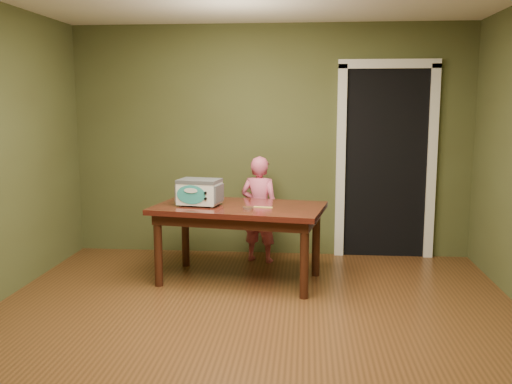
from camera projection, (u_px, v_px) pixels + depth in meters
The scene contains 8 objects.
floor at pixel (247, 340), 4.20m from camera, with size 5.00×5.00×0.00m, color brown.
room_shell at pixel (247, 106), 3.93m from camera, with size 4.52×5.02×2.61m.
doorway at pixel (382, 161), 6.66m from camera, with size 1.10×0.66×2.25m.
dining_table at pixel (239, 216), 5.51m from camera, with size 1.73×1.15×0.75m.
toy_oven at pixel (199, 191), 5.49m from camera, with size 0.45×0.34×0.25m.
baking_pan at pixel (248, 208), 5.31m from camera, with size 0.10×0.10×0.02m.
spatula at pixel (263, 207), 5.39m from camera, with size 0.18×0.03×0.01m, color #E3D763.
child at pixel (260, 209), 6.22m from camera, with size 0.42×0.28×1.16m, color #E85F84.
Camera 1 is at (0.41, -3.96, 1.73)m, focal length 40.00 mm.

